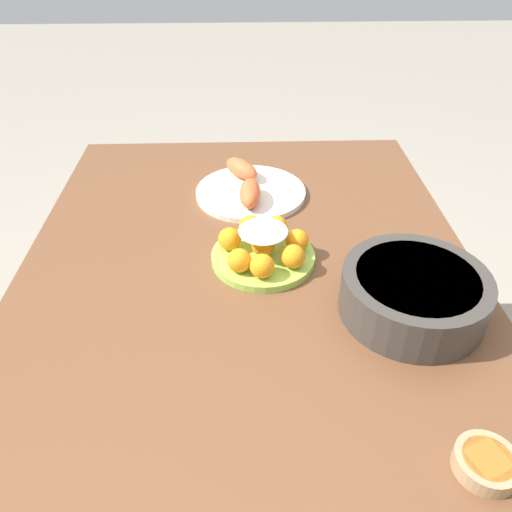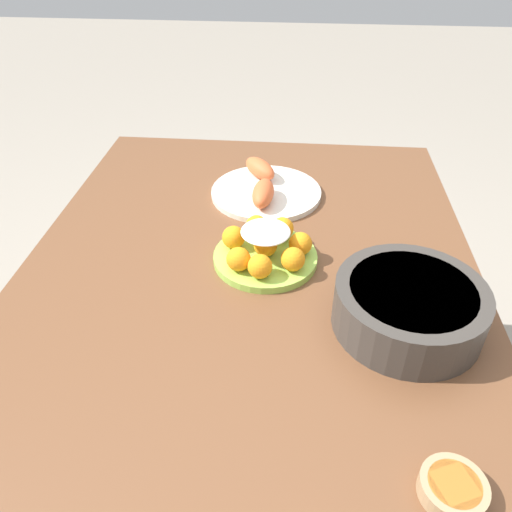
# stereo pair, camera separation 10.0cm
# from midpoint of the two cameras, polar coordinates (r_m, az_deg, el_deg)

# --- Properties ---
(ground_plane) EXTENTS (12.00, 12.00, 0.00)m
(ground_plane) POSITION_cam_midpoint_polar(r_m,az_deg,el_deg) (1.59, -2.57, -24.52)
(ground_plane) COLOR #9E9384
(dining_table) EXTENTS (1.37, 0.95, 0.75)m
(dining_table) POSITION_cam_midpoint_polar(r_m,az_deg,el_deg) (1.06, -3.54, -7.18)
(dining_table) COLOR brown
(dining_table) RESTS_ON ground_plane
(cake_plate) EXTENTS (0.22, 0.22, 0.08)m
(cake_plate) POSITION_cam_midpoint_polar(r_m,az_deg,el_deg) (1.04, -1.90, 0.78)
(cake_plate) COLOR #99CC4C
(cake_plate) RESTS_ON dining_table
(serving_bowl) EXTENTS (0.27, 0.27, 0.09)m
(serving_bowl) POSITION_cam_midpoint_polar(r_m,az_deg,el_deg) (0.94, 14.71, -4.19)
(serving_bowl) COLOR #3D3833
(serving_bowl) RESTS_ON dining_table
(sauce_bowl) EXTENTS (0.09, 0.09, 0.03)m
(sauce_bowl) POSITION_cam_midpoint_polar(r_m,az_deg,el_deg) (0.77, 21.28, -21.36)
(sauce_bowl) COLOR tan
(sauce_bowl) RESTS_ON dining_table
(seafood_platter) EXTENTS (0.28, 0.28, 0.06)m
(seafood_platter) POSITION_cam_midpoint_polar(r_m,az_deg,el_deg) (1.28, -3.05, 7.63)
(seafood_platter) COLOR silver
(seafood_platter) RESTS_ON dining_table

